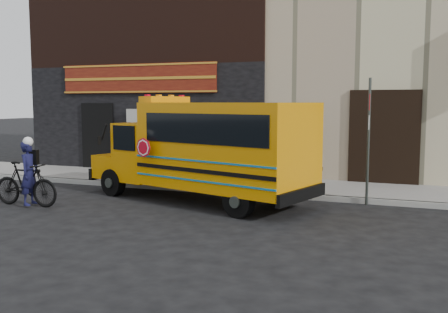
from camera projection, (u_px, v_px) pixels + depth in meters
ground at (203, 212)px, 12.51m from camera, size 120.00×120.00×0.00m
curb at (237, 192)px, 14.92m from camera, size 40.00×0.20×0.15m
sidewalk at (252, 184)px, 16.32m from camera, size 40.00×3.00×0.15m
building at (296, 24)px, 21.59m from camera, size 20.00×10.70×12.00m
school_bus at (207, 148)px, 13.62m from camera, size 7.22×4.07×2.92m
sign_pole at (368, 136)px, 13.21m from camera, size 0.07×0.30×3.39m
bicycle at (26, 184)px, 13.23m from camera, size 1.98×0.59×1.19m
cyclist at (29, 175)px, 13.14m from camera, size 0.50×0.67×1.69m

